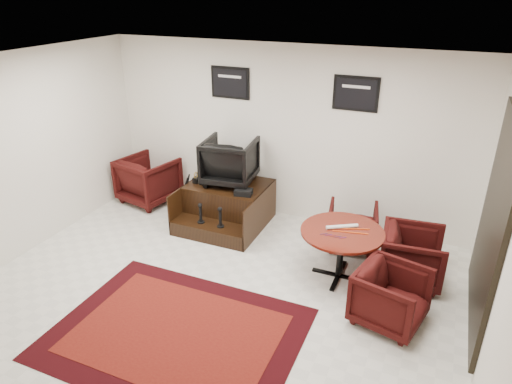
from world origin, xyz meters
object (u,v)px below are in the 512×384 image
table_chair_window (413,254)px  meeting_table (342,237)px  shine_podium (227,205)px  table_chair_back (352,224)px  table_chair_corner (391,294)px  armchair_side (149,178)px  shine_chair (230,159)px

table_chair_window → meeting_table: bearing=104.4°
shine_podium → table_chair_back: table_chair_back is taller
table_chair_window → table_chair_corner: 0.97m
armchair_side → table_chair_window: armchair_side is taller
shine_podium → armchair_side: bearing=173.5°
shine_chair → shine_podium: bearing=83.2°
table_chair_back → table_chair_window: size_ratio=0.90×
meeting_table → table_chair_window: 0.95m
table_chair_back → table_chair_corner: 1.69m
shine_podium → table_chair_back: size_ratio=1.83×
armchair_side → table_chair_window: (4.58, -0.68, -0.05)m
shine_podium → meeting_table: size_ratio=1.22×
armchair_side → table_chair_window: size_ratio=1.13×
armchair_side → table_chair_corner: (4.44, -1.63, -0.07)m
armchair_side → table_chair_window: bearing=-176.0°
meeting_table → table_chair_corner: table_chair_corner is taller
armchair_side → meeting_table: (3.70, -0.98, 0.17)m
table_chair_corner → shine_podium: bearing=76.4°
shine_podium → shine_chair: shine_chair is taller
shine_podium → table_chair_window: table_chair_window is taller
shine_chair → armchair_side: 1.76m
shine_chair → table_chair_window: bearing=161.1°
shine_chair → table_chair_corner: size_ratio=1.07×
armchair_side → meeting_table: armchair_side is taller
shine_chair → table_chair_window: size_ratio=1.02×
shine_chair → armchair_side: (-1.65, 0.05, -0.61)m
meeting_table → table_chair_window: table_chair_window is taller
shine_podium → meeting_table: bearing=-21.2°
shine_chair → meeting_table: bearing=148.7°
armchair_side → table_chair_corner: 4.74m
armchair_side → table_chair_corner: armchair_side is taller
meeting_table → table_chair_back: size_ratio=1.50×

